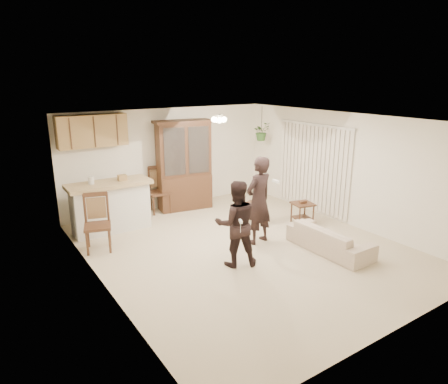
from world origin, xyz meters
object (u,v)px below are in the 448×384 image
chair_hutch_left (160,199)px  chair_hutch_right (254,211)px  china_hutch (184,166)px  adult (259,200)px  side_table (302,213)px  sofa (330,233)px  chair_bar (98,235)px  child (236,229)px

chair_hutch_left → chair_hutch_right: (1.51, -1.82, -0.06)m
chair_hutch_right → china_hutch: bearing=-92.1°
adult → side_table: size_ratio=3.32×
chair_hutch_left → sofa: bearing=-52.8°
adult → side_table: (1.51, 0.28, -0.65)m
sofa → chair_bar: 4.45m
sofa → chair_hutch_right: bearing=5.6°
adult → chair_bar: 3.18m
adult → china_hutch: size_ratio=0.81×
sofa → child: bearing=73.9°
adult → chair_hutch_right: bearing=-134.3°
sofa → adult: size_ratio=1.04×
adult → chair_hutch_right: 1.36m
chair_hutch_left → adult: bearing=-60.0°
adult → china_hutch: china_hutch is taller
sofa → chair_bar: size_ratio=1.69×
sofa → chair_bar: bearing=55.8°
side_table → chair_hutch_right: size_ratio=0.58×
side_table → chair_bar: chair_bar is taller
china_hutch → adult: bearing=-76.7°
china_hutch → chair_hutch_left: china_hutch is taller
child → side_table: (2.46, 0.85, -0.42)m
adult → side_table: bearing=-179.6°
chair_hutch_right → side_table: bearing=111.1°
china_hutch → chair_bar: bearing=-143.2°
chair_bar → sofa: bearing=-16.5°
side_table → chair_hutch_left: bearing=132.8°
sofa → china_hutch: size_ratio=0.84×
sofa → chair_hutch_right: size_ratio=2.01×
adult → child: (-0.95, -0.57, -0.22)m
adult → chair_hutch_right: adult is taller
sofa → child: (-1.83, 0.52, 0.31)m
side_table → child: bearing=-160.8°
china_hutch → side_table: china_hutch is taller
sofa → adult: bearing=38.8°
sofa → chair_hutch_left: chair_hutch_left is taller
sofa → adult: adult is taller
child → chair_hutch_right: 2.29m
china_hutch → chair_hutch_left: size_ratio=1.97×
chair_bar → chair_hutch_right: 3.50m
chair_hutch_left → chair_hutch_right: chair_hutch_left is taller
adult → chair_bar: bearing=-36.8°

